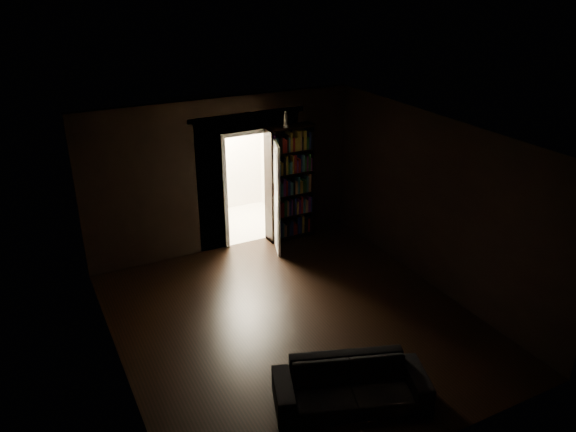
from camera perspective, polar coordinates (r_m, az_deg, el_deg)
name	(u,v)px	position (r m, az deg, el deg)	size (l,w,h in m)	color
ground	(295,321)	(8.47, 0.72, -10.65)	(5.50, 5.50, 0.00)	black
room_walls	(262,192)	(8.52, -2.65, 2.40)	(5.02, 5.61, 2.84)	black
kitchen_alcove	(227,164)	(11.30, -6.22, 5.26)	(2.20, 1.80, 2.60)	#B4AB9D
sofa	(351,379)	(6.95, 6.44, -16.13)	(1.83, 0.79, 0.70)	black
bookshelf	(290,183)	(10.52, 0.18, 3.33)	(0.90, 0.32, 2.20)	black
refrigerator	(197,185)	(11.38, -9.25, 3.17)	(0.74, 0.68, 1.65)	white
door	(276,196)	(10.15, -1.23, 2.09)	(0.85, 0.05, 2.05)	silver
figurine	(286,119)	(10.05, -0.24, 9.79)	(0.10, 0.10, 0.29)	white
bottles	(195,139)	(10.99, -9.40, 7.71)	(0.69, 0.09, 0.28)	black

